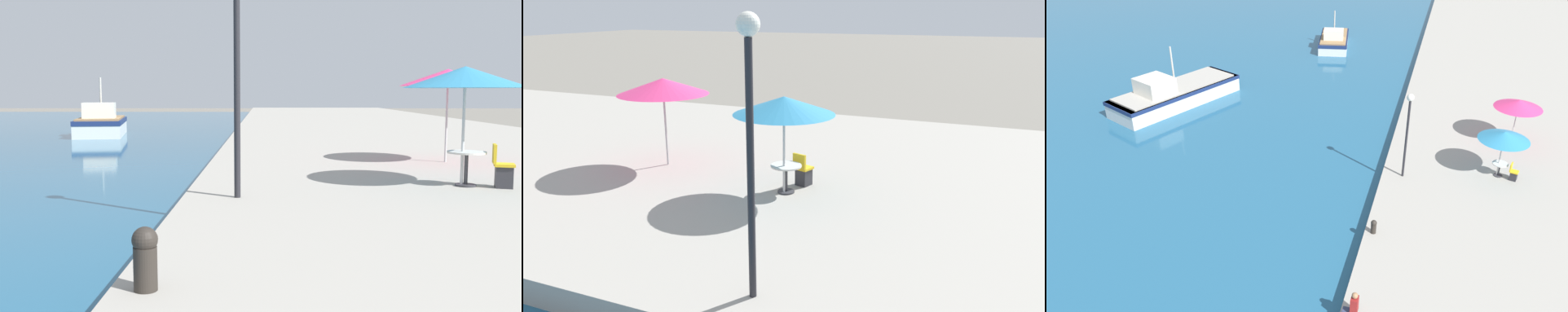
% 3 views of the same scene
% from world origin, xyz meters
% --- Properties ---
extents(water_basin, '(56.00, 90.00, 0.04)m').
position_xyz_m(water_basin, '(-28.00, 37.00, 0.02)').
color(water_basin, '#235B7F').
rests_on(water_basin, ground_plane).
extents(quay_promenade, '(16.00, 90.00, 0.58)m').
position_xyz_m(quay_promenade, '(8.00, 37.00, 0.29)').
color(quay_promenade, '#A39E93').
rests_on(quay_promenade, ground_plane).
extents(fishing_boat_near, '(6.68, 9.84, 4.13)m').
position_xyz_m(fishing_boat_near, '(-15.69, 24.81, 0.86)').
color(fishing_boat_near, silver).
rests_on(fishing_boat_near, water_basin).
extents(fishing_boat_mid, '(3.63, 6.54, 3.37)m').
position_xyz_m(fishing_boat_mid, '(-8.00, 41.29, 0.71)').
color(fishing_boat_mid, silver).
rests_on(fishing_boat_mid, water_basin).
extents(cafe_umbrella_pink, '(2.56, 2.56, 2.52)m').
position_xyz_m(cafe_umbrella_pink, '(5.76, 19.75, 2.88)').
color(cafe_umbrella_pink, '#B7B7B7').
rests_on(cafe_umbrella_pink, quay_promenade).
extents(cafe_umbrella_white, '(2.68, 2.68, 2.63)m').
position_xyz_m(cafe_umbrella_white, '(6.72, 23.99, 2.98)').
color(cafe_umbrella_white, '#B7B7B7').
rests_on(cafe_umbrella_white, quay_promenade).
extents(cafe_table, '(0.80, 0.80, 0.74)m').
position_xyz_m(cafe_table, '(5.84, 19.73, 1.11)').
color(cafe_table, '#333338').
rests_on(cafe_table, quay_promenade).
extents(cafe_chair_left, '(0.53, 0.51, 0.91)m').
position_xyz_m(cafe_chair_left, '(6.53, 19.51, 0.90)').
color(cafe_chair_left, '#2D2D33').
rests_on(cafe_chair_left, quay_promenade).
extents(person_at_quay, '(0.55, 0.36, 1.02)m').
position_xyz_m(person_at_quay, '(0.45, 8.27, 1.03)').
color(person_at_quay, '#333D5B').
rests_on(person_at_quay, quay_promenade).
extents(mooring_bollard, '(0.26, 0.26, 0.65)m').
position_xyz_m(mooring_bollard, '(0.38, 13.16, 0.93)').
color(mooring_bollard, '#2D2823').
rests_on(mooring_bollard, quay_promenade).
extents(lamppost, '(0.36, 0.36, 4.56)m').
position_xyz_m(lamppost, '(1.06, 18.35, 3.67)').
color(lamppost, '#232328').
rests_on(lamppost, quay_promenade).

